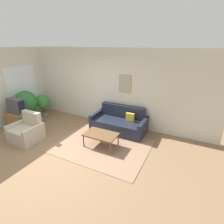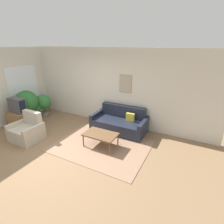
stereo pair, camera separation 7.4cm
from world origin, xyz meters
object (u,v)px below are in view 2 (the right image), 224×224
Objects in this scene: coffee_table at (101,135)px; potted_plant_tall at (27,102)px; couch at (120,123)px; tv at (17,105)px; armchair at (27,131)px.

coffee_table is 0.78× the size of potted_plant_tall.
couch is 1.18m from coffee_table.
couch is 3.16× the size of tv.
tv reaches higher than armchair.
coffee_table is at bearing 4.87° from tv.
tv is (-3.16, -0.27, 0.47)m from coffee_table.
tv is 0.68× the size of armchair.
potted_plant_tall reaches higher than tv.
couch is 2.95m from armchair.
coffee_table is at bearing 16.84° from armchair.
coffee_table is at bearing -92.60° from couch.
armchair is (0.95, -0.45, -0.56)m from tv.
tv is at bearing -70.87° from potted_plant_tall.
armchair reaches higher than coffee_table.
potted_plant_tall is at bearing -164.33° from couch.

